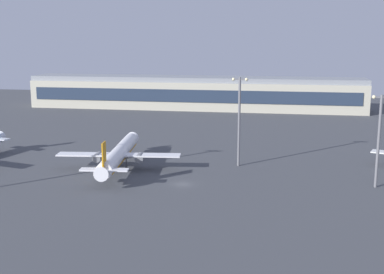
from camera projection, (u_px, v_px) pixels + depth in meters
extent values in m
plane|color=#424449|center=(183.00, 184.00, 126.23)|extent=(416.00, 416.00, 0.00)
cube|color=#B2AD99|center=(195.00, 95.00, 258.74)|extent=(169.37, 22.00, 14.00)
cube|color=#263347|center=(191.00, 96.00, 247.78)|extent=(162.59, 0.40, 6.16)
cube|color=gray|center=(195.00, 79.00, 257.15)|extent=(169.37, 19.80, 2.40)
cylinder|color=white|center=(119.00, 153.00, 140.52)|extent=(8.52, 38.71, 4.06)
cone|color=white|center=(132.00, 139.00, 160.63)|extent=(4.13, 3.00, 3.86)
cone|color=white|center=(102.00, 173.00, 120.20)|extent=(3.98, 3.40, 3.66)
cube|color=white|center=(119.00, 155.00, 139.51)|extent=(34.49, 8.23, 0.37)
cube|color=white|center=(104.00, 170.00, 122.15)|extent=(11.98, 3.92, 0.37)
cube|color=orange|center=(104.00, 156.00, 121.83)|extent=(0.72, 3.44, 6.95)
cylinder|color=slate|center=(98.00, 157.00, 139.98)|extent=(2.78, 4.10, 2.35)
cylinder|color=slate|center=(140.00, 158.00, 139.34)|extent=(2.78, 4.10, 2.35)
cube|color=orange|center=(119.00, 157.00, 140.74)|extent=(7.75, 35.60, 0.38)
cylinder|color=#333338|center=(127.00, 150.00, 152.96)|extent=(0.30, 0.30, 3.80)
cylinder|color=black|center=(128.00, 156.00, 153.32)|extent=(0.56, 1.22, 1.18)
cylinder|color=#333338|center=(109.00, 162.00, 138.40)|extent=(0.30, 0.30, 3.80)
cylinder|color=black|center=(109.00, 169.00, 138.77)|extent=(0.56, 1.22, 1.18)
cylinder|color=#333338|center=(126.00, 162.00, 138.14)|extent=(0.30, 0.30, 3.80)
cylinder|color=black|center=(126.00, 169.00, 138.51)|extent=(0.56, 1.22, 1.18)
cylinder|color=slate|center=(379.00, 142.00, 121.49)|extent=(0.70, 0.70, 22.76)
cube|color=slate|center=(382.00, 97.00, 119.39)|extent=(4.80, 0.40, 0.40)
sphere|color=#F9EAB2|center=(374.00, 97.00, 119.69)|extent=(0.90, 0.90, 0.90)
cylinder|color=slate|center=(239.00, 122.00, 141.87)|extent=(0.70, 0.70, 25.25)
cube|color=slate|center=(240.00, 79.00, 139.53)|extent=(4.80, 0.40, 0.40)
sphere|color=#F9EAB2|center=(233.00, 79.00, 139.83)|extent=(0.90, 0.90, 0.90)
sphere|color=#F9EAB2|center=(246.00, 79.00, 139.23)|extent=(0.90, 0.90, 0.90)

